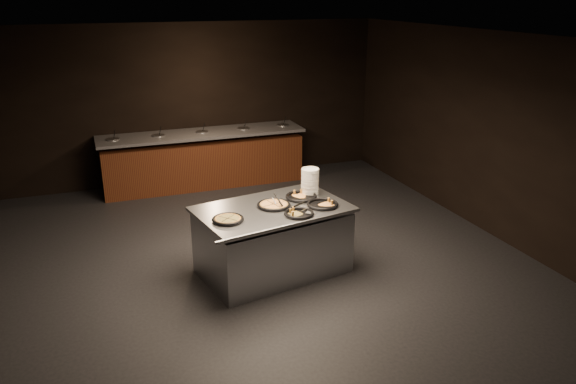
% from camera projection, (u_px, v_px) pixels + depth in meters
% --- Properties ---
extents(room, '(7.02, 8.02, 2.92)m').
position_uv_depth(room, '(262.00, 162.00, 6.82)').
color(room, black).
rests_on(room, ground).
extents(salad_bar, '(3.70, 0.83, 1.18)m').
position_uv_depth(salad_bar, '(204.00, 162.00, 10.30)').
color(salad_bar, '#5C3115').
rests_on(salad_bar, ground).
extents(serving_counter, '(2.02, 1.50, 0.88)m').
position_uv_depth(serving_counter, '(273.00, 241.00, 7.09)').
color(serving_counter, '#B4B7BC').
rests_on(serving_counter, ground).
extents(plate_stack, '(0.23, 0.23, 0.34)m').
position_uv_depth(plate_stack, '(310.00, 181.00, 7.37)').
color(plate_stack, white).
rests_on(plate_stack, serving_counter).
extents(pan_veggie_whole, '(0.37, 0.37, 0.04)m').
position_uv_depth(pan_veggie_whole, '(228.00, 219.00, 6.54)').
color(pan_veggie_whole, black).
rests_on(pan_veggie_whole, serving_counter).
extents(pan_cheese_whole, '(0.42, 0.42, 0.04)m').
position_uv_depth(pan_cheese_whole, '(274.00, 205.00, 6.98)').
color(pan_cheese_whole, black).
rests_on(pan_cheese_whole, serving_counter).
extents(pan_cheese_slices_a, '(0.41, 0.41, 0.04)m').
position_uv_depth(pan_cheese_slices_a, '(301.00, 197.00, 7.26)').
color(pan_cheese_slices_a, black).
rests_on(pan_cheese_slices_a, serving_counter).
extents(pan_cheese_slices_b, '(0.36, 0.36, 0.04)m').
position_uv_depth(pan_cheese_slices_b, '(299.00, 213.00, 6.71)').
color(pan_cheese_slices_b, black).
rests_on(pan_cheese_slices_b, serving_counter).
extents(pan_veggie_slices, '(0.39, 0.39, 0.04)m').
position_uv_depth(pan_veggie_slices, '(323.00, 204.00, 6.99)').
color(pan_veggie_slices, black).
rests_on(pan_veggie_slices, serving_counter).
extents(server_left, '(0.14, 0.31, 0.15)m').
position_uv_depth(server_left, '(276.00, 200.00, 6.97)').
color(server_left, '#B4B7BC').
rests_on(server_left, serving_counter).
extents(server_right, '(0.26, 0.25, 0.16)m').
position_uv_depth(server_right, '(302.00, 207.00, 6.75)').
color(server_right, '#B4B7BC').
rests_on(server_right, serving_counter).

